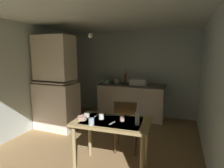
# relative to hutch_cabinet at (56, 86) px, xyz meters

# --- Properties ---
(ground_plane) EXTENTS (5.32, 5.32, 0.00)m
(ground_plane) POSITION_rel_hutch_cabinet_xyz_m (1.31, -0.50, -1.00)
(ground_plane) COLOR olive
(wall_back) EXTENTS (3.70, 0.10, 2.38)m
(wall_back) POSITION_rel_hutch_cabinet_xyz_m (1.31, 1.71, 0.19)
(wall_back) COLOR silver
(wall_back) RESTS_ON ground
(wall_left) EXTENTS (0.10, 4.42, 2.38)m
(wall_left) POSITION_rel_hutch_cabinet_xyz_m (-0.54, -0.50, 0.19)
(wall_left) COLOR silver
(wall_left) RESTS_ON ground
(wall_right) EXTENTS (0.10, 4.42, 2.38)m
(wall_right) POSITION_rel_hutch_cabinet_xyz_m (3.16, -0.50, 0.19)
(wall_right) COLOR silver
(wall_right) RESTS_ON ground
(ceiling_slab) EXTENTS (3.70, 4.42, 0.10)m
(ceiling_slab) POSITION_rel_hutch_cabinet_xyz_m (1.31, -0.50, 1.43)
(ceiling_slab) COLOR silver
(hutch_cabinet) EXTENTS (0.93, 0.59, 2.13)m
(hutch_cabinet) POSITION_rel_hutch_cabinet_xyz_m (0.00, 0.00, 0.00)
(hutch_cabinet) COLOR beige
(hutch_cabinet) RESTS_ON ground
(counter_cabinet) EXTENTS (1.78, 0.64, 0.92)m
(counter_cabinet) POSITION_rel_hutch_cabinet_xyz_m (1.42, 1.34, -0.54)
(counter_cabinet) COLOR beige
(counter_cabinet) RESTS_ON ground
(sink_basin) EXTENTS (0.44, 0.34, 0.15)m
(sink_basin) POSITION_rel_hutch_cabinet_xyz_m (1.63, 1.34, -0.00)
(sink_basin) COLOR white
(sink_basin) RESTS_ON counter_cabinet
(hand_pump) EXTENTS (0.05, 0.27, 0.39)m
(hand_pump) POSITION_rel_hutch_cabinet_xyz_m (1.24, 1.39, 0.09)
(hand_pump) COLOR maroon
(hand_pump) RESTS_ON counter_cabinet
(mixing_bowl_counter) EXTENTS (0.23, 0.23, 0.08)m
(mixing_bowl_counter) POSITION_rel_hutch_cabinet_xyz_m (0.71, 1.29, -0.04)
(mixing_bowl_counter) COLOR #ADD1C1
(mixing_bowl_counter) RESTS_ON counter_cabinet
(stoneware_crock) EXTENTS (0.12, 0.12, 0.15)m
(stoneware_crock) POSITION_rel_hutch_cabinet_xyz_m (1.00, 1.33, -0.01)
(stoneware_crock) COLOR beige
(stoneware_crock) RESTS_ON counter_cabinet
(dining_table) EXTENTS (1.12, 0.73, 0.78)m
(dining_table) POSITION_rel_hutch_cabinet_xyz_m (1.77, -1.02, -0.34)
(dining_table) COLOR #A18855
(dining_table) RESTS_ON ground
(chair_far_side) EXTENTS (0.46, 0.46, 0.94)m
(chair_far_side) POSITION_rel_hutch_cabinet_xyz_m (1.82, -0.46, -0.49)
(chair_far_side) COLOR #50361E
(chair_far_side) RESTS_ON ground
(serving_bowl_wide) EXTENTS (0.14, 0.14, 0.05)m
(serving_bowl_wide) POSITION_rel_hutch_cabinet_xyz_m (1.36, -1.14, -0.20)
(serving_bowl_wide) COLOR tan
(serving_bowl_wide) RESTS_ON dining_table
(mug_tall) EXTENTS (0.08, 0.08, 0.08)m
(mug_tall) POSITION_rel_hutch_cabinet_xyz_m (1.60, -1.02, -0.18)
(mug_tall) COLOR white
(mug_tall) RESTS_ON dining_table
(teacup_cream) EXTENTS (0.08, 0.08, 0.06)m
(teacup_cream) POSITION_rel_hutch_cabinet_xyz_m (1.36, -1.01, -0.19)
(teacup_cream) COLOR white
(teacup_cream) RESTS_ON dining_table
(mug_dark) EXTENTS (0.06, 0.06, 0.08)m
(mug_dark) POSITION_rel_hutch_cabinet_xyz_m (1.92, -0.98, -0.18)
(mug_dark) COLOR tan
(mug_dark) RESTS_ON dining_table
(teacup_mint) EXTENTS (0.08, 0.08, 0.09)m
(teacup_mint) POSITION_rel_hutch_cabinet_xyz_m (1.57, -1.26, -0.18)
(teacup_mint) COLOR #9EB2C6
(teacup_mint) RESTS_ON dining_table
(glass_bottle) EXTENTS (0.06, 0.06, 0.25)m
(glass_bottle) POSITION_rel_hutch_cabinet_xyz_m (2.15, -1.05, -0.12)
(glass_bottle) COLOR #B7BCC1
(glass_bottle) RESTS_ON dining_table
(table_knife) EXTENTS (0.20, 0.09, 0.00)m
(table_knife) POSITION_rel_hutch_cabinet_xyz_m (1.69, -0.80, -0.22)
(table_knife) COLOR silver
(table_knife) RESTS_ON dining_table
(teaspoon_near_bowl) EXTENTS (0.02, 0.15, 0.00)m
(teaspoon_near_bowl) POSITION_rel_hutch_cabinet_xyz_m (1.47, -0.90, -0.22)
(teaspoon_near_bowl) COLOR beige
(teaspoon_near_bowl) RESTS_ON dining_table
(teaspoon_by_cup) EXTENTS (0.05, 0.13, 0.00)m
(teaspoon_by_cup) POSITION_rel_hutch_cabinet_xyz_m (1.81, -1.11, -0.22)
(teaspoon_by_cup) COLOR beige
(teaspoon_by_cup) RESTS_ON dining_table
(pendant_bulb) EXTENTS (0.08, 0.08, 0.08)m
(pendant_bulb) POSITION_rel_hutch_cabinet_xyz_m (1.27, -0.68, 1.02)
(pendant_bulb) COLOR #F9EFCC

